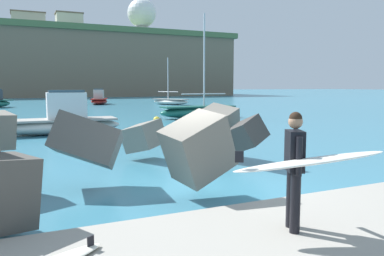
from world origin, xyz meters
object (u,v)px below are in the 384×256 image
Objects in this scene: boat_mid_left at (60,121)px; surfer_with_board at (299,163)px; radar_dome at (142,16)px; station_building_west at (69,23)px; station_building_central at (69,28)px; boat_near_right at (99,100)px; mooring_buoy_middle at (157,120)px; boat_far_left at (199,111)px; station_building_annex at (28,24)px; boat_mid_centre at (170,101)px.

surfer_with_board is at bearing -83.47° from boat_mid_left.
surfer_with_board is at bearing -106.05° from radar_dome.
surfer_with_board is 93.58m from station_building_west.
station_building_west is (10.27, 76.28, 16.39)m from boat_mid_left.
station_building_central is (11.90, 89.17, 17.07)m from boat_mid_left.
boat_near_right is 26.79m from mooring_buoy_middle.
boat_far_left is 72.62m from station_building_west.
station_building_central reaches higher than boat_near_right.
radar_dome is at bearing 73.95° from surfer_with_board.
station_building_annex is (-8.59, 8.88, 0.48)m from station_building_west.
radar_dome is at bearing 67.02° from boat_near_right.
station_building_annex is at bearing 96.28° from boat_near_right.
boat_mid_left is at bearing -104.56° from boat_near_right.
boat_near_right is 0.88× the size of boat_mid_left.
boat_far_left is at bearing -91.10° from station_building_central.
boat_mid_left is 14.08× the size of mooring_buoy_middle.
station_building_west is at bearing 86.79° from mooring_buoy_middle.
radar_dome is (23.66, 78.79, 20.85)m from mooring_buoy_middle.
boat_mid_centre reaches higher than boat_mid_left.
radar_dome is (14.21, 57.07, 20.64)m from boat_mid_centre.
boat_far_left is at bearing -89.98° from station_building_west.
boat_mid_left is 1.06× the size of boat_mid_centre.
mooring_buoy_middle is 0.07× the size of station_building_central.
boat_mid_centre reaches higher than boat_near_right.
mooring_buoy_middle is 83.96m from station_building_annex.
surfer_with_board is 0.38× the size of boat_near_right.
station_building_west is 12.36m from station_building_annex.
station_building_annex reaches higher than boat_far_left.
radar_dome is at bearing 75.64° from boat_far_left.
boat_near_right is at bearing 95.95° from boat_far_left.
boat_far_left is 85.38m from station_building_central.
station_building_west reaches higher than boat_near_right.
boat_mid_centre is at bearing 74.55° from boat_far_left.
boat_far_left is (8.51, 21.14, -0.76)m from surfer_with_board.
station_building_west is at bearing 95.94° from boat_mid_centre.
station_building_central is at bearing 84.48° from surfer_with_board.
station_building_annex is (-10.23, -4.02, -0.20)m from station_building_central.
boat_mid_left is 91.57m from station_building_central.
surfer_with_board is 102.03m from station_building_annex.
station_building_west is 0.77× the size of station_building_annex.
boat_near_right is (5.97, 45.44, -0.67)m from surfer_with_board.
boat_far_left is 0.70× the size of radar_dome.
boat_near_right is 24.44m from boat_far_left.
surfer_with_board is 15.69m from boat_mid_left.
boat_mid_left is 0.77× the size of station_building_annex.
station_building_annex is at bearing -158.55° from station_building_central.
station_building_central is (-3.72, 64.33, 17.29)m from boat_mid_centre.
station_building_annex reaches higher than boat_near_right.
station_building_central is at bearing 157.95° from radar_dome.
station_building_west is at bearing -97.21° from station_building_central.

